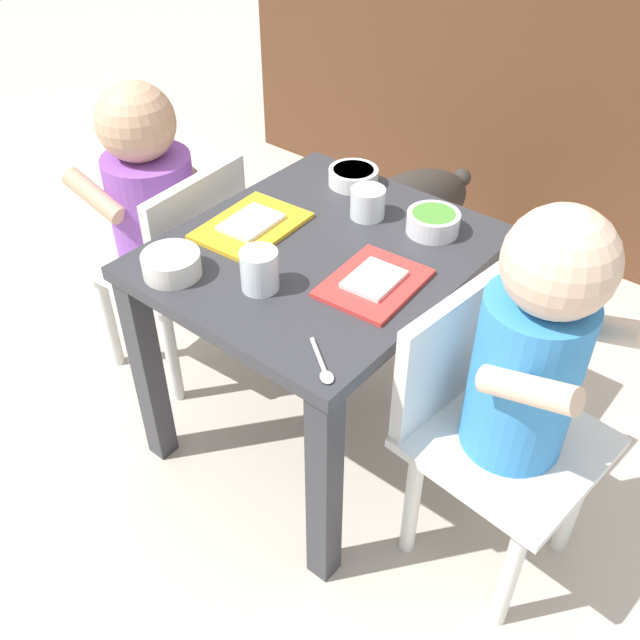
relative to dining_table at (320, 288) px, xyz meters
name	(u,v)px	position (x,y,z in m)	size (l,w,h in m)	color
ground_plane	(320,429)	(0.00, 0.00, -0.38)	(7.00, 7.00, 0.00)	beige
kitchen_cabinet_back	(590,66)	(0.00, 1.16, 0.09)	(2.13, 0.39, 0.94)	#56331E
dining_table	(320,288)	(0.00, 0.00, 0.00)	(0.50, 0.57, 0.47)	#333338
seated_child_left	(155,200)	(-0.41, -0.04, 0.05)	(0.30, 0.30, 0.68)	silver
seated_child_right	(522,364)	(0.41, -0.03, 0.07)	(0.31, 0.31, 0.72)	silver
dog	(395,211)	(-0.21, 0.57, -0.17)	(0.28, 0.49, 0.32)	#332D28
food_tray_left	(251,225)	(-0.14, -0.03, 0.10)	(0.16, 0.21, 0.02)	gold
food_tray_right	(374,282)	(0.14, -0.03, 0.10)	(0.15, 0.18, 0.02)	red
water_cup_left	(368,205)	(0.00, 0.14, 0.11)	(0.07, 0.07, 0.06)	white
water_cup_right	(259,272)	(0.00, -0.15, 0.12)	(0.06, 0.06, 0.07)	white
cereal_bowl_left_side	(353,176)	(-0.10, 0.22, 0.11)	(0.10, 0.10, 0.03)	white
veggie_bowl_near	(171,263)	(-0.14, -0.22, 0.11)	(0.10, 0.10, 0.04)	silver
cereal_bowl_right_side	(433,222)	(0.12, 0.17, 0.11)	(0.10, 0.10, 0.04)	white
spoon_by_left_tray	(322,365)	(0.20, -0.24, 0.09)	(0.09, 0.07, 0.01)	silver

